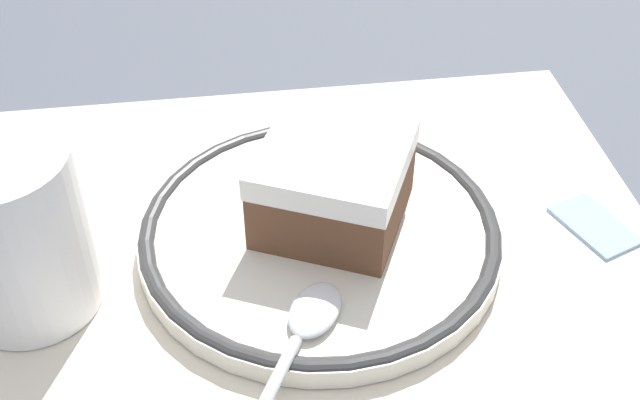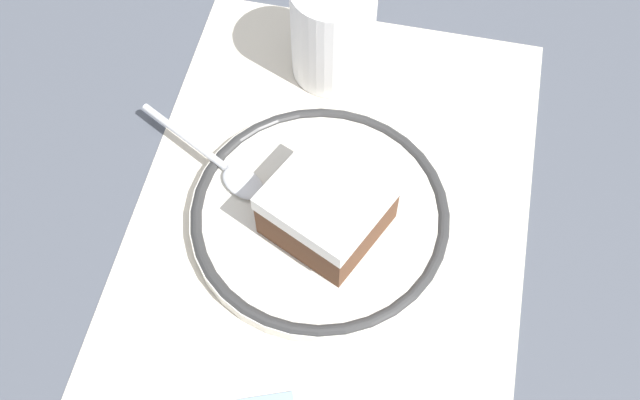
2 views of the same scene
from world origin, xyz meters
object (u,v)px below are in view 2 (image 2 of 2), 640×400
at_px(cup, 333,36).
at_px(spoon, 224,166).
at_px(cake_slice, 328,208).
at_px(plate, 320,216).

bearing_deg(cup, spoon, 154.75).
height_order(cake_slice, cup, cup).
xyz_separation_m(spoon, cup, (0.13, -0.06, 0.02)).
relative_size(cake_slice, spoon, 0.84).
xyz_separation_m(cake_slice, cup, (0.16, 0.03, 0.00)).
xyz_separation_m(plate, cake_slice, (-0.01, -0.01, 0.03)).
distance_m(spoon, cup, 0.15).
distance_m(plate, spoon, 0.09).
height_order(spoon, cup, cup).
distance_m(plate, cake_slice, 0.03).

